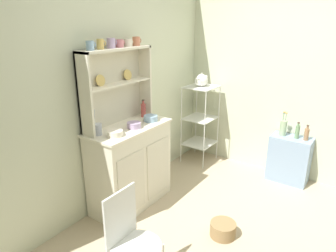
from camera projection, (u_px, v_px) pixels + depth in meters
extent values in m
plane|color=tan|center=(253.00, 248.00, 2.74)|extent=(3.84, 3.84, 0.00)
cube|color=beige|center=(115.00, 89.00, 3.21)|extent=(3.84, 0.05, 2.50)
cube|color=beige|center=(312.00, 82.00, 3.58)|extent=(0.05, 3.84, 2.50)
cube|color=silver|center=(130.00, 166.00, 3.26)|extent=(0.91, 0.42, 0.91)
cube|color=beige|center=(132.00, 184.00, 3.00)|extent=(0.38, 0.01, 0.64)
cube|color=beige|center=(158.00, 168.00, 3.33)|extent=(0.38, 0.01, 0.64)
cube|color=#EEE6CE|center=(129.00, 128.00, 3.12)|extent=(0.94, 0.45, 0.02)
cube|color=beige|center=(112.00, 87.00, 3.09)|extent=(0.87, 0.02, 0.78)
cube|color=silver|center=(85.00, 96.00, 2.72)|extent=(0.02, 0.18, 0.78)
cube|color=silver|center=(145.00, 81.00, 3.38)|extent=(0.02, 0.18, 0.78)
cube|color=silver|center=(118.00, 84.00, 3.04)|extent=(0.83, 0.16, 0.02)
cube|color=silver|center=(116.00, 49.00, 2.92)|extent=(0.87, 0.18, 0.02)
cylinder|color=#DBB760|center=(100.00, 80.00, 2.89)|extent=(0.11, 0.03, 0.11)
cylinder|color=#DBB760|center=(128.00, 75.00, 3.18)|extent=(0.11, 0.03, 0.11)
cylinder|color=silver|center=(204.00, 131.00, 4.02)|extent=(0.01, 0.01, 1.10)
cylinder|color=silver|center=(218.00, 123.00, 4.34)|extent=(0.01, 0.01, 1.10)
cylinder|color=silver|center=(181.00, 126.00, 4.22)|extent=(0.01, 0.01, 1.10)
cylinder|color=silver|center=(196.00, 119.00, 4.53)|extent=(0.01, 0.01, 1.10)
cube|color=silver|center=(201.00, 87.00, 4.10)|extent=(0.43, 0.39, 0.01)
cube|color=silver|center=(200.00, 118.00, 4.24)|extent=(0.43, 0.39, 0.01)
cube|color=silver|center=(199.00, 143.00, 4.37)|extent=(0.43, 0.39, 0.01)
cube|color=#849EBC|center=(289.00, 159.00, 3.81)|extent=(0.28, 0.48, 0.59)
cylinder|color=white|center=(136.00, 247.00, 2.11)|extent=(0.36, 0.36, 0.02)
cube|color=white|center=(121.00, 216.00, 2.12)|extent=(0.31, 0.02, 0.40)
cylinder|color=#93754C|center=(223.00, 229.00, 2.88)|extent=(0.24, 0.24, 0.14)
cylinder|color=#8EB2D1|center=(90.00, 46.00, 2.66)|extent=(0.07, 0.07, 0.08)
torus|color=#8EB2D1|center=(94.00, 45.00, 2.70)|extent=(0.01, 0.05, 0.05)
cylinder|color=#DBB760|center=(100.00, 44.00, 2.76)|extent=(0.06, 0.06, 0.09)
torus|color=#DBB760|center=(104.00, 43.00, 2.79)|extent=(0.01, 0.05, 0.05)
cylinder|color=#B79ECC|center=(111.00, 43.00, 2.86)|extent=(0.08, 0.08, 0.09)
torus|color=#B79ECC|center=(115.00, 42.00, 2.90)|extent=(0.01, 0.05, 0.05)
cylinder|color=#D17A84|center=(120.00, 43.00, 2.95)|extent=(0.08, 0.08, 0.08)
torus|color=#D17A84|center=(123.00, 43.00, 2.99)|extent=(0.01, 0.04, 0.04)
cylinder|color=silver|center=(128.00, 43.00, 3.05)|extent=(0.08, 0.08, 0.08)
torus|color=silver|center=(131.00, 42.00, 3.08)|extent=(0.01, 0.04, 0.04)
cylinder|color=#C67556|center=(136.00, 41.00, 3.14)|extent=(0.08, 0.08, 0.09)
torus|color=#C67556|center=(139.00, 40.00, 3.18)|extent=(0.01, 0.05, 0.05)
cylinder|color=silver|center=(115.00, 133.00, 2.85)|extent=(0.15, 0.15, 0.05)
cylinder|color=#B79ECC|center=(134.00, 125.00, 3.06)|extent=(0.14, 0.14, 0.06)
cylinder|color=#8EB2D1|center=(151.00, 118.00, 3.27)|extent=(0.15, 0.15, 0.06)
cylinder|color=#B74C47|center=(143.00, 110.00, 3.40)|extent=(0.05, 0.05, 0.15)
cylinder|color=#B74C47|center=(143.00, 102.00, 3.37)|extent=(0.02, 0.02, 0.04)
cylinder|color=#4C382D|center=(143.00, 100.00, 3.36)|extent=(0.03, 0.03, 0.01)
cylinder|color=#B2B7C6|center=(98.00, 129.00, 2.87)|extent=(0.08, 0.08, 0.11)
cylinder|color=silver|center=(95.00, 120.00, 2.85)|extent=(0.03, 0.02, 0.19)
ellipsoid|color=silver|center=(94.00, 110.00, 2.81)|extent=(0.02, 0.01, 0.01)
cylinder|color=silver|center=(95.00, 121.00, 2.83)|extent=(0.02, 0.04, 0.19)
ellipsoid|color=silver|center=(94.00, 111.00, 2.79)|extent=(0.02, 0.01, 0.01)
sphere|color=white|center=(202.00, 80.00, 4.07)|extent=(0.17, 0.17, 0.17)
sphere|color=silver|center=(202.00, 73.00, 4.04)|extent=(0.02, 0.02, 0.02)
cylinder|color=white|center=(206.00, 78.00, 4.15)|extent=(0.09, 0.02, 0.07)
torus|color=white|center=(198.00, 81.00, 3.99)|extent=(0.01, 0.10, 0.10)
cylinder|color=#9EB78E|center=(283.00, 128.00, 3.74)|extent=(0.08, 0.08, 0.19)
cylinder|color=#4C844C|center=(286.00, 118.00, 3.70)|extent=(0.00, 0.01, 0.12)
sphere|color=#DBB760|center=(287.00, 113.00, 3.68)|extent=(0.03, 0.03, 0.03)
cylinder|color=#4C844C|center=(284.00, 117.00, 3.69)|extent=(0.00, 0.01, 0.13)
sphere|color=#DBB760|center=(284.00, 112.00, 3.67)|extent=(0.03, 0.03, 0.03)
cylinder|color=#4C844C|center=(283.00, 117.00, 3.71)|extent=(0.00, 0.01, 0.12)
sphere|color=#8EB2D1|center=(284.00, 112.00, 3.69)|extent=(0.04, 0.04, 0.04)
cylinder|color=#6B8C60|center=(297.00, 132.00, 3.66)|extent=(0.05, 0.05, 0.16)
cylinder|color=#6B8C60|center=(298.00, 124.00, 3.63)|extent=(0.02, 0.02, 0.03)
cylinder|color=#4C382D|center=(299.00, 123.00, 3.62)|extent=(0.03, 0.03, 0.01)
cylinder|color=#99704C|center=(306.00, 135.00, 3.60)|extent=(0.05, 0.05, 0.14)
cylinder|color=#99704C|center=(308.00, 127.00, 3.57)|extent=(0.02, 0.02, 0.04)
cylinder|color=#4C382D|center=(308.00, 126.00, 3.57)|extent=(0.03, 0.03, 0.01)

